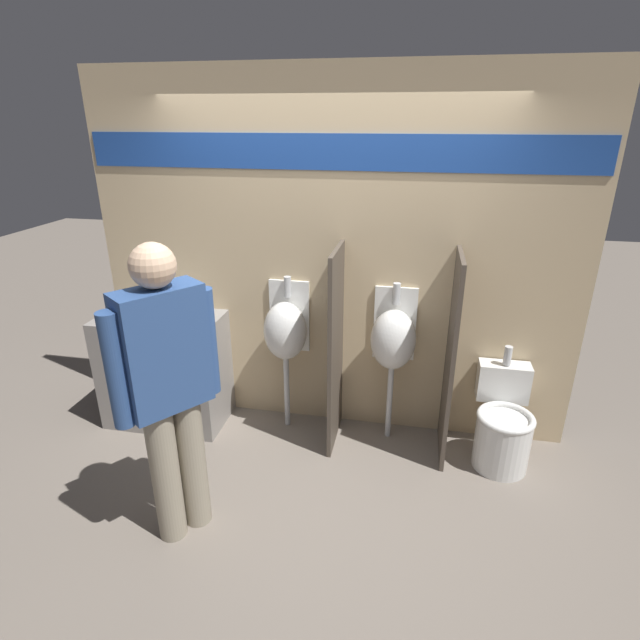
% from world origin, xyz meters
% --- Properties ---
extents(ground_plane, '(16.00, 16.00, 0.00)m').
position_xyz_m(ground_plane, '(0.00, 0.00, 0.00)').
color(ground_plane, '#70665B').
extents(display_wall, '(3.66, 0.07, 2.70)m').
position_xyz_m(display_wall, '(0.00, 0.60, 1.36)').
color(display_wall, tan).
rests_on(display_wall, ground_plane).
extents(sink_counter, '(0.95, 0.52, 0.91)m').
position_xyz_m(sink_counter, '(-1.30, 0.31, 0.46)').
color(sink_counter, gray).
rests_on(sink_counter, ground_plane).
extents(sink_basin, '(0.34, 0.34, 0.25)m').
position_xyz_m(sink_basin, '(-1.25, 0.36, 0.97)').
color(sink_basin, white).
rests_on(sink_basin, sink_counter).
extents(cell_phone, '(0.07, 0.14, 0.01)m').
position_xyz_m(cell_phone, '(-1.02, 0.20, 0.92)').
color(cell_phone, '#B7B7BC').
rests_on(cell_phone, sink_counter).
extents(divider_near_counter, '(0.03, 0.53, 1.53)m').
position_xyz_m(divider_near_counter, '(0.09, 0.31, 0.76)').
color(divider_near_counter, '#4C4238').
rests_on(divider_near_counter, ground_plane).
extents(divider_mid, '(0.03, 0.53, 1.53)m').
position_xyz_m(divider_mid, '(0.91, 0.31, 0.76)').
color(divider_mid, '#4C4238').
rests_on(divider_mid, ground_plane).
extents(urinal_near_counter, '(0.33, 0.31, 1.24)m').
position_xyz_m(urinal_near_counter, '(-0.32, 0.43, 0.83)').
color(urinal_near_counter, silver).
rests_on(urinal_near_counter, ground_plane).
extents(urinal_far, '(0.33, 0.31, 1.24)m').
position_xyz_m(urinal_far, '(0.50, 0.43, 0.83)').
color(urinal_far, silver).
rests_on(urinal_far, ground_plane).
extents(toilet, '(0.40, 0.56, 0.83)m').
position_xyz_m(toilet, '(1.32, 0.26, 0.29)').
color(toilet, white).
rests_on(toilet, ground_plane).
extents(person_in_vest, '(0.43, 0.53, 1.79)m').
position_xyz_m(person_in_vest, '(-0.66, -0.78, 0.99)').
color(person_in_vest, gray).
rests_on(person_in_vest, ground_plane).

